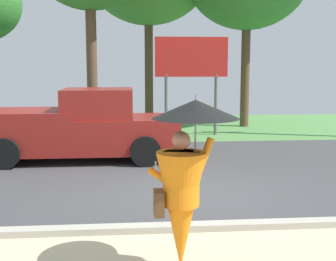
{
  "coord_description": "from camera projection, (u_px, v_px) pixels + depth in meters",
  "views": [
    {
      "loc": [
        -1.05,
        -8.45,
        2.45
      ],
      "look_at": [
        -0.22,
        1.0,
        1.1
      ],
      "focal_mm": 47.92,
      "sensor_mm": 36.0,
      "label": 1
    }
  ],
  "objects": [
    {
      "name": "ground_plane",
      "position": [
        170.0,
        164.0,
        11.68
      ],
      "size": [
        40.0,
        22.0,
        0.2
      ],
      "color": "#424244"
    },
    {
      "name": "roadside_billboard",
      "position": [
        191.0,
        64.0,
        15.9
      ],
      "size": [
        2.6,
        0.12,
        3.5
      ],
      "color": "slate",
      "rests_on": "ground_plane"
    },
    {
      "name": "pickup_truck",
      "position": [
        81.0,
        127.0,
        11.87
      ],
      "size": [
        5.2,
        2.28,
        1.88
      ],
      "rotation": [
        0.0,
        0.0,
        0.08
      ],
      "color": "maroon",
      "rests_on": "ground_plane"
    },
    {
      "name": "monk_pedestrian",
      "position": [
        185.0,
        179.0,
        5.34
      ],
      "size": [
        1.09,
        1.04,
        2.13
      ],
      "rotation": [
        0.0,
        0.0,
        -0.29
      ],
      "color": "orange",
      "rests_on": "ground_plane"
    }
  ]
}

